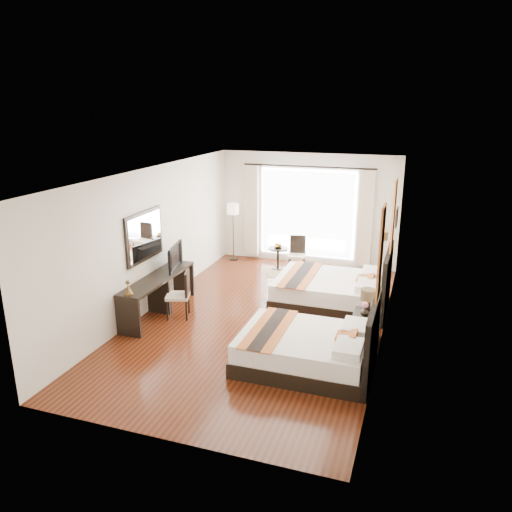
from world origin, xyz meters
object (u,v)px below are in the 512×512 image
(television, at_px, (171,257))
(desk_chair, at_px, (179,303))
(nightstand, at_px, (366,328))
(floor_lamp, at_px, (233,213))
(bed_far, at_px, (334,290))
(table_lamp, at_px, (368,296))
(vase, at_px, (365,313))
(window_chair, at_px, (297,261))
(bed_near, at_px, (310,349))
(console_desk, at_px, (159,295))
(side_table, at_px, (278,259))
(fruit_bowl, at_px, (278,247))

(television, bearing_deg, desk_chair, -154.98)
(nightstand, distance_m, floor_lamp, 5.42)
(bed_far, distance_m, table_lamp, 1.57)
(bed_far, height_order, vase, bed_far)
(nightstand, height_order, window_chair, window_chair)
(bed_near, height_order, console_desk, bed_near)
(desk_chair, height_order, side_table, desk_chair)
(table_lamp, distance_m, side_table, 4.07)
(bed_far, relative_size, floor_lamp, 1.49)
(table_lamp, xyz_separation_m, side_table, (-2.53, 3.15, -0.51))
(window_chair, bearing_deg, fruit_bowl, -104.73)
(floor_lamp, distance_m, fruit_bowl, 1.53)
(bed_far, relative_size, console_desk, 1.01)
(console_desk, height_order, window_chair, window_chair)
(television, bearing_deg, window_chair, -46.71)
(console_desk, height_order, side_table, console_desk)
(bed_near, height_order, window_chair, bed_near)
(bed_far, distance_m, side_table, 2.55)
(television, height_order, desk_chair, television)
(desk_chair, distance_m, window_chair, 3.66)
(nightstand, relative_size, fruit_bowl, 2.56)
(nightstand, xyz_separation_m, window_chair, (-2.05, 3.26, 0.00))
(fruit_bowl, bearing_deg, vase, -53.72)
(desk_chair, xyz_separation_m, side_table, (0.99, 3.39, -0.01))
(bed_far, xyz_separation_m, fruit_bowl, (-1.74, 1.88, 0.24))
(nightstand, bearing_deg, vase, -102.60)
(console_desk, bearing_deg, side_table, 66.72)
(vase, bearing_deg, nightstand, 77.40)
(bed_near, relative_size, side_table, 3.82)
(console_desk, distance_m, window_chair, 3.85)
(vase, distance_m, console_desk, 3.96)
(side_table, distance_m, window_chair, 0.49)
(bed_far, relative_size, desk_chair, 2.42)
(side_table, bearing_deg, vase, -53.67)
(bed_near, relative_size, bed_far, 0.93)
(fruit_bowl, bearing_deg, desk_chair, -106.11)
(bed_far, distance_m, television, 3.37)
(bed_near, height_order, vase, bed_near)
(vase, relative_size, console_desk, 0.07)
(television, relative_size, fruit_bowl, 4.06)
(bed_near, xyz_separation_m, console_desk, (-3.26, 1.07, 0.08))
(bed_near, xyz_separation_m, vase, (0.70, 1.01, 0.27))
(bed_far, distance_m, desk_chair, 3.12)
(nightstand, bearing_deg, table_lamp, 94.27)
(fruit_bowl, relative_size, window_chair, 0.25)
(table_lamp, relative_size, desk_chair, 0.45)
(table_lamp, height_order, desk_chair, desk_chair)
(bed_far, bearing_deg, console_desk, -154.88)
(fruit_bowl, bearing_deg, console_desk, -113.11)
(bed_far, distance_m, floor_lamp, 3.91)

